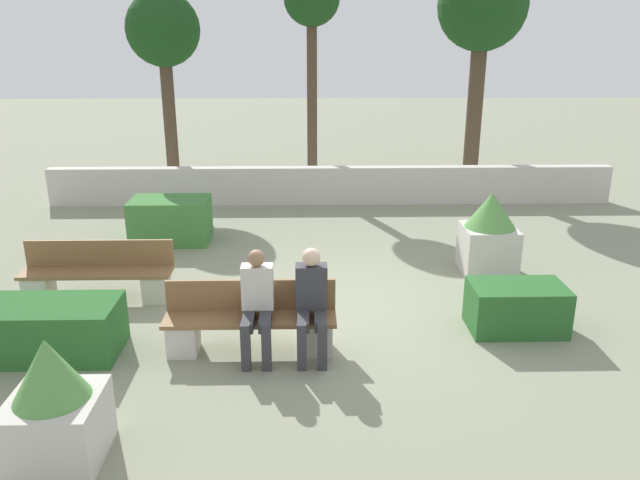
# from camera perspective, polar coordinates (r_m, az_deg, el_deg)

# --- Properties ---
(ground_plane) EXTENTS (60.00, 60.00, 0.00)m
(ground_plane) POSITION_cam_1_polar(r_m,az_deg,el_deg) (8.91, 2.55, -6.50)
(ground_plane) COLOR gray
(perimeter_wall) EXTENTS (12.79, 0.30, 0.85)m
(perimeter_wall) POSITION_cam_1_polar(r_m,az_deg,el_deg) (14.31, 1.05, 5.02)
(perimeter_wall) COLOR beige
(perimeter_wall) RESTS_ON ground_plane
(bench_front) EXTENTS (2.11, 0.48, 0.86)m
(bench_front) POSITION_cam_1_polar(r_m,az_deg,el_deg) (7.78, -6.38, -7.71)
(bench_front) COLOR brown
(bench_front) RESTS_ON ground_plane
(bench_left_side) EXTENTS (2.18, 0.48, 0.86)m
(bench_left_side) POSITION_cam_1_polar(r_m,az_deg,el_deg) (9.72, -19.64, -3.24)
(bench_left_side) COLOR brown
(bench_left_side) RESTS_ON ground_plane
(person_seated_man) EXTENTS (0.38, 0.64, 1.33)m
(person_seated_man) POSITION_cam_1_polar(r_m,az_deg,el_deg) (7.48, -5.78, -5.50)
(person_seated_man) COLOR #333338
(person_seated_man) RESTS_ON ground_plane
(person_seated_woman) EXTENTS (0.38, 0.64, 1.34)m
(person_seated_woman) POSITION_cam_1_polar(r_m,az_deg,el_deg) (7.45, -0.78, -5.39)
(person_seated_woman) COLOR #333338
(person_seated_woman) RESTS_ON ground_plane
(hedge_block_near_left) EXTENTS (1.43, 0.90, 0.83)m
(hedge_block_near_left) POSITION_cam_1_polar(r_m,az_deg,el_deg) (11.99, -13.49, 1.75)
(hedge_block_near_left) COLOR #3D7A38
(hedge_block_near_left) RESTS_ON ground_plane
(hedge_block_near_right) EXTENTS (1.93, 0.88, 0.66)m
(hedge_block_near_right) POSITION_cam_1_polar(r_m,az_deg,el_deg) (8.39, -24.34, -7.44)
(hedge_block_near_right) COLOR #286028
(hedge_block_near_right) RESTS_ON ground_plane
(hedge_block_mid_left) EXTENTS (1.23, 0.74, 0.63)m
(hedge_block_mid_left) POSITION_cam_1_polar(r_m,az_deg,el_deg) (8.66, 17.52, -5.90)
(hedge_block_mid_left) COLOR #286028
(hedge_block_mid_left) RESTS_ON ground_plane
(planter_corner_left) EXTENTS (0.84, 0.84, 1.34)m
(planter_corner_left) POSITION_cam_1_polar(r_m,az_deg,el_deg) (10.46, 15.21, 0.57)
(planter_corner_left) COLOR beige
(planter_corner_left) RESTS_ON ground_plane
(planter_corner_right) EXTENTS (0.81, 0.81, 1.23)m
(planter_corner_right) POSITION_cam_1_polar(r_m,az_deg,el_deg) (6.29, -23.15, -13.77)
(planter_corner_right) COLOR beige
(planter_corner_right) RESTS_ON ground_plane
(tree_leftmost) EXTENTS (1.71, 1.71, 4.68)m
(tree_leftmost) POSITION_cam_1_polar(r_m,az_deg,el_deg) (15.59, -14.13, 17.75)
(tree_leftmost) COLOR #473828
(tree_leftmost) RESTS_ON ground_plane
(tree_center_left) EXTENTS (1.32, 1.32, 5.19)m
(tree_center_left) POSITION_cam_1_polar(r_m,az_deg,el_deg) (15.57, -0.76, 20.42)
(tree_center_left) COLOR #473828
(tree_center_left) RESTS_ON ground_plane
(tree_center_right) EXTENTS (2.15, 2.15, 5.44)m
(tree_center_right) POSITION_cam_1_polar(r_m,az_deg,el_deg) (16.30, 14.61, 19.60)
(tree_center_right) COLOR #473828
(tree_center_right) RESTS_ON ground_plane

